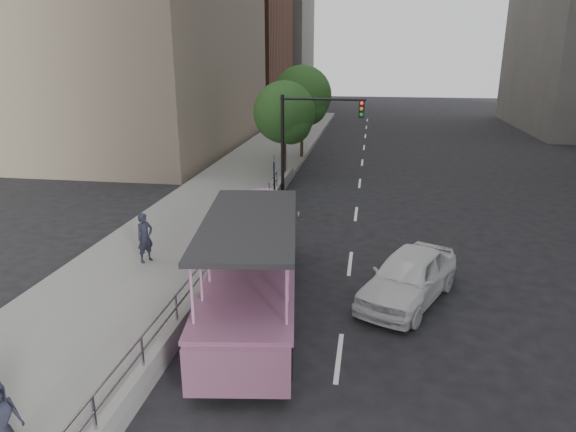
# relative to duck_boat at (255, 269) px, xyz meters

# --- Properties ---
(ground) EXTENTS (160.00, 160.00, 0.00)m
(ground) POSITION_rel_duck_boat_xyz_m (1.63, -0.37, -1.14)
(ground) COLOR black
(sidewalk) EXTENTS (5.50, 80.00, 0.30)m
(sidewalk) POSITION_rel_duck_boat_xyz_m (-4.12, 9.63, -0.99)
(sidewalk) COLOR gray
(sidewalk) RESTS_ON ground
(kerb_wall) EXTENTS (0.24, 30.00, 0.36)m
(kerb_wall) POSITION_rel_duck_boat_xyz_m (-1.49, 1.63, -0.66)
(kerb_wall) COLOR gray
(kerb_wall) RESTS_ON sidewalk
(guardrail) EXTENTS (0.07, 22.00, 0.71)m
(guardrail) POSITION_rel_duck_boat_xyz_m (-1.49, 1.63, 0.00)
(guardrail) COLOR #A6A6AA
(guardrail) RESTS_ON kerb_wall
(duck_boat) EXTENTS (3.51, 9.47, 3.07)m
(duck_boat) POSITION_rel_duck_boat_xyz_m (0.00, 0.00, 0.00)
(duck_boat) COLOR black
(duck_boat) RESTS_ON ground
(car) EXTENTS (3.58, 4.89, 1.55)m
(car) POSITION_rel_duck_boat_xyz_m (4.45, 1.05, -0.37)
(car) COLOR white
(car) RESTS_ON ground
(pedestrian_near) EXTENTS (0.66, 0.75, 1.73)m
(pedestrian_near) POSITION_rel_duck_boat_xyz_m (-4.26, 1.99, 0.02)
(pedestrian_near) COLOR #232633
(pedestrian_near) RESTS_ON sidewalk
(parking_sign) EXTENTS (0.16, 0.64, 2.89)m
(parking_sign) POSITION_rel_duck_boat_xyz_m (-0.96, 8.20, 0.66)
(parking_sign) COLOR black
(parking_sign) RESTS_ON ground
(traffic_signal) EXTENTS (4.20, 0.32, 5.20)m
(traffic_signal) POSITION_rel_duck_boat_xyz_m (-0.08, 12.13, 2.36)
(traffic_signal) COLOR black
(traffic_signal) RESTS_ON ground
(street_tree_near) EXTENTS (3.52, 3.52, 5.72)m
(street_tree_near) POSITION_rel_duck_boat_xyz_m (-1.68, 15.55, 2.68)
(street_tree_near) COLOR #362718
(street_tree_near) RESTS_ON ground
(street_tree_far) EXTENTS (3.97, 3.97, 6.45)m
(street_tree_far) POSITION_rel_duck_boat_xyz_m (-1.48, 21.55, 3.17)
(street_tree_far) COLOR #362718
(street_tree_far) RESTS_ON ground
(midrise_brick) EXTENTS (18.00, 16.00, 26.00)m
(midrise_brick) POSITION_rel_duck_boat_xyz_m (-16.37, 47.63, 11.86)
(midrise_brick) COLOR brown
(midrise_brick) RESTS_ON ground
(midrise_stone_b) EXTENTS (16.00, 14.00, 20.00)m
(midrise_stone_b) POSITION_rel_duck_boat_xyz_m (-14.37, 63.63, 8.86)
(midrise_stone_b) COLOR gray
(midrise_stone_b) RESTS_ON ground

